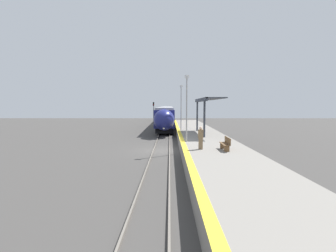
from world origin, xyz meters
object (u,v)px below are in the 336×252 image
Objects in this scene: person_waiting at (201,138)px; lamppost_near at (187,104)px; lamppost_mid at (181,104)px; platform_bench at (226,143)px; train at (166,114)px; railway_signal at (154,112)px.

lamppost_near reaches higher than person_waiting.
lamppost_mid is at bearing 92.86° from person_waiting.
lamppost_near reaches higher than platform_bench.
train is 33.50m from lamppost_near.
railway_signal is at bearing -120.20° from train.
lamppost_mid is at bearing -75.81° from railway_signal.
lamppost_near is at bearing 120.31° from platform_bench.
lamppost_mid reaches higher than platform_bench.
train is at bearing 94.47° from person_waiting.
platform_bench is at bearing -78.05° from railway_signal.
train is at bearing 59.80° from railway_signal.
platform_bench is at bearing -82.98° from train.
lamppost_mid is at bearing 99.20° from platform_bench.
lamppost_near is at bearing -86.28° from train.
platform_bench is 0.32× the size of lamppost_mid.
person_waiting is 15.06m from lamppost_mid.
person_waiting reaches higher than platform_bench.
person_waiting is 0.29× the size of lamppost_mid.
railway_signal is (-2.44, -4.19, 0.70)m from train.
lamppost_near is (2.17, -33.37, 2.03)m from train.
lamppost_mid is at bearing 90.00° from lamppost_near.
train is 29.59× the size of person_waiting.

